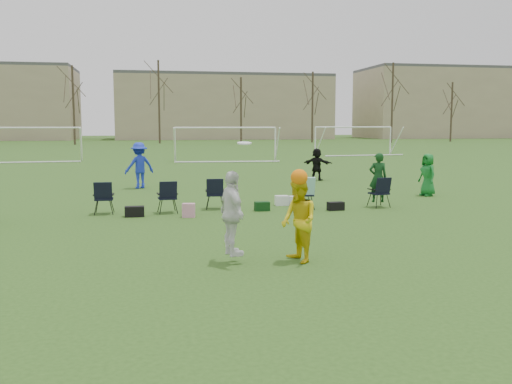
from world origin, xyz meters
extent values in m
plane|color=#294B17|center=(0.00, 0.00, 0.00)|extent=(260.00, 260.00, 0.00)
imported|color=#192FBE|center=(-1.88, 14.81, 0.95)|extent=(1.40, 1.12, 1.90)
imported|color=#126A24|center=(8.65, 10.31, 0.78)|extent=(0.66, 0.86, 1.57)
imported|color=black|center=(6.32, 16.75, 0.76)|extent=(1.40, 1.21, 1.52)
imported|color=white|center=(0.05, 1.37, 0.96)|extent=(0.61, 1.01, 1.62)
imported|color=yellow|center=(1.32, 1.24, 0.80)|extent=(0.77, 0.90, 1.61)
sphere|color=orange|center=(1.32, 1.24, 1.64)|extent=(0.32, 0.32, 0.32)
cylinder|color=white|center=(0.29, 1.39, 2.29)|extent=(0.27, 0.27, 0.06)
imported|color=#103B16|center=(5.73, 7.99, 0.94)|extent=(0.64, 0.48, 1.59)
cube|color=black|center=(-1.92, 7.37, 0.15)|extent=(0.55, 0.31, 0.30)
cube|color=pink|center=(-0.40, 6.98, 0.20)|extent=(0.39, 0.29, 0.40)
cube|color=#0E3512|center=(1.90, 7.81, 0.14)|extent=(0.46, 0.29, 0.28)
cube|color=white|center=(2.77, 8.84, 0.16)|extent=(0.43, 0.31, 0.32)
cylinder|color=white|center=(3.12, 8.82, 0.15)|extent=(0.26, 0.26, 0.30)
cube|color=black|center=(4.16, 7.48, 0.13)|extent=(0.52, 0.31, 0.26)
cube|color=black|center=(-2.82, 8.09, 0.48)|extent=(0.60, 0.60, 0.96)
cube|color=black|center=(-0.96, 7.94, 0.48)|extent=(0.65, 0.65, 0.96)
cube|color=black|center=(0.53, 8.49, 0.48)|extent=(0.66, 0.66, 0.96)
cube|color=black|center=(3.28, 7.96, 0.48)|extent=(0.62, 0.62, 0.96)
cube|color=black|center=(5.73, 7.89, 0.48)|extent=(0.70, 0.70, 0.96)
cylinder|color=white|center=(-6.36, 34.32, 1.20)|extent=(0.12, 0.12, 2.40)
cylinder|color=white|center=(-10.00, 34.00, 2.40)|extent=(7.28, 0.76, 0.12)
cylinder|color=white|center=(0.36, 32.25, 1.20)|extent=(0.12, 0.12, 2.40)
cylinder|color=white|center=(7.64, 31.75, 1.20)|extent=(0.12, 0.12, 2.40)
cylinder|color=white|center=(4.00, 32.00, 2.40)|extent=(7.29, 0.63, 0.12)
cylinder|color=white|center=(12.39, 37.49, 1.20)|extent=(0.12, 0.12, 2.40)
cylinder|color=white|center=(19.61, 38.51, 1.20)|extent=(0.12, 0.12, 2.40)
cylinder|color=white|center=(16.00, 38.00, 2.40)|extent=(7.25, 1.13, 0.12)
cylinder|color=#382B21|center=(-11.00, 68.50, 5.10)|extent=(0.28, 0.28, 10.20)
cylinder|color=#382B21|center=(0.00, 71.50, 5.70)|extent=(0.28, 0.28, 11.40)
cylinder|color=#382B21|center=(11.00, 68.50, 4.50)|extent=(0.28, 0.28, 9.00)
cylinder|color=#382B21|center=(22.00, 71.50, 5.10)|extent=(0.28, 0.28, 10.20)
cylinder|color=#382B21|center=(33.00, 68.50, 5.70)|extent=(0.28, 0.28, 11.40)
cylinder|color=#382B21|center=(44.00, 71.50, 4.50)|extent=(0.28, 0.28, 9.00)
cube|color=tan|center=(12.00, 96.00, 5.50)|extent=(38.00, 16.00, 11.00)
cube|color=tan|center=(55.00, 96.00, 6.50)|extent=(30.00, 16.00, 13.00)
camera|label=1|loc=(-1.47, -9.18, 2.64)|focal=40.00mm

